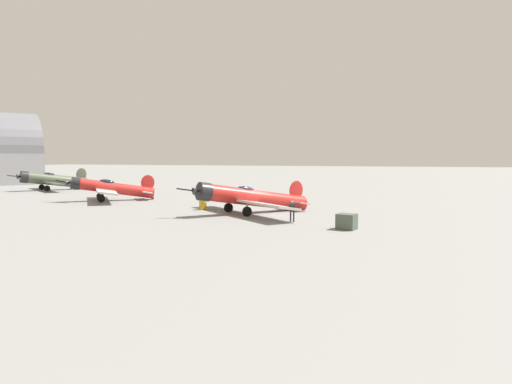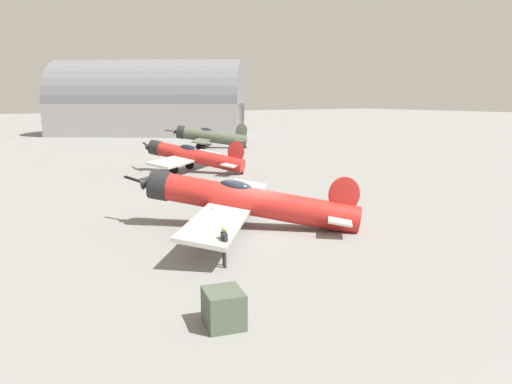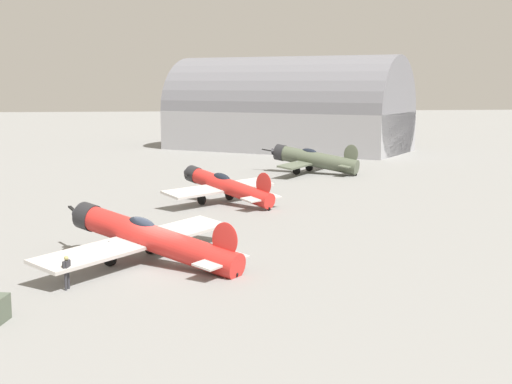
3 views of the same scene
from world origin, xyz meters
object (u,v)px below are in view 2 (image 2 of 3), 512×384
at_px(equipment_crate, 224,308).
at_px(fuel_drum, 218,198).
at_px(airplane_mid_apron, 192,156).
at_px(airplane_far_line, 209,136).
at_px(ground_crew_mechanic, 224,243).
at_px(airplane_foreground, 245,201).

bearing_deg(equipment_crate, fuel_drum, 63.25).
distance_m(airplane_mid_apron, equipment_crate, 29.48).
relative_size(airplane_far_line, ground_crew_mechanic, 6.80).
bearing_deg(equipment_crate, airplane_foreground, 56.39).
bearing_deg(airplane_far_line, ground_crew_mechanic, 98.13).
bearing_deg(ground_crew_mechanic, airplane_foreground, 70.37).
bearing_deg(airplane_mid_apron, airplane_far_line, -70.41).
bearing_deg(equipment_crate, airplane_far_line, 64.13).
xyz_separation_m(airplane_mid_apron, fuel_drum, (-4.36, -13.28, -0.93)).
xyz_separation_m(airplane_far_line, fuel_drum, (-14.86, -31.19, -1.01)).
bearing_deg(airplane_foreground, airplane_mid_apron, -67.17).
height_order(airplane_mid_apron, ground_crew_mechanic, airplane_mid_apron).
relative_size(airplane_mid_apron, equipment_crate, 6.73).
bearing_deg(fuel_drum, airplane_mid_apron, 71.81).
height_order(airplane_foreground, airplane_far_line, airplane_far_line).
bearing_deg(ground_crew_mechanic, fuel_drum, 82.43).
bearing_deg(airplane_foreground, fuel_drum, -62.85).
height_order(airplane_mid_apron, airplane_far_line, airplane_far_line).
xyz_separation_m(airplane_far_line, equipment_crate, (-21.86, -45.09, -0.96)).
distance_m(airplane_foreground, airplane_mid_apron, 19.08).
bearing_deg(airplane_foreground, ground_crew_mechanic, 91.34).
relative_size(airplane_far_line, equipment_crate, 7.63).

